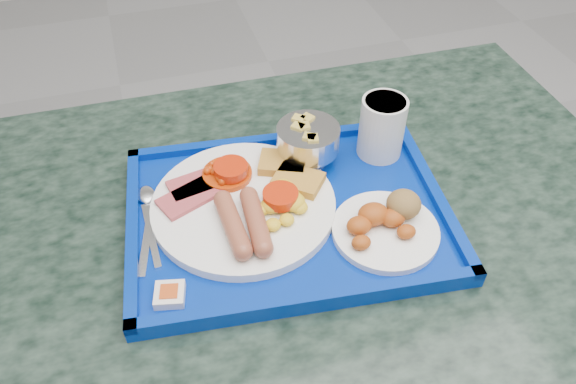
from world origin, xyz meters
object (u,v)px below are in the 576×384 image
Objects in this scene: fruit_bowl at (308,139)px; juice_cup at (382,126)px; main_plate at (248,201)px; bread_plate at (387,223)px; tray at (288,214)px; table at (283,297)px.

fruit_bowl is 0.98× the size of juice_cup.
bread_plate reaches higher than main_plate.
main_plate is at bearing 156.17° from tray.
tray is 0.06m from main_plate.
juice_cup reaches higher than fruit_bowl.
table is at bearing -36.53° from main_plate.
main_plate reaches higher than tray.
fruit_bowl is at bearing 173.97° from juice_cup.
tray is 4.96× the size of juice_cup.
tray is 0.13m from fruit_bowl.
main_plate is 2.69× the size of juice_cup.
tray is 0.21m from juice_cup.
juice_cup reaches higher than main_plate.
bread_plate is (0.18, -0.10, 0.00)m from main_plate.
table is 0.28m from fruit_bowl.
fruit_bowl reaches higher than bread_plate.
main_plate is 1.79× the size of bread_plate.
table is 4.37× the size of main_plate.
tray is at bearing -154.59° from juice_cup.
table is 0.27m from bread_plate.
juice_cup is at bearing 69.83° from bread_plate.
tray is 0.15m from bread_plate.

